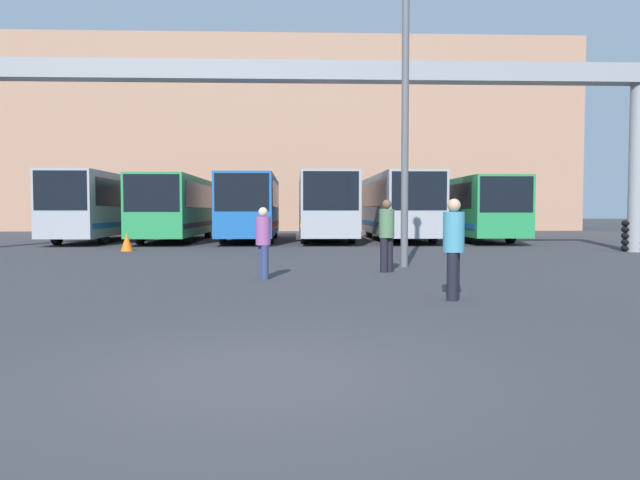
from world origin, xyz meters
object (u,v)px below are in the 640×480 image
at_px(bus_slot_5, 468,206).
at_px(tire_stack, 636,236).
at_px(bus_slot_2, 251,204).
at_px(pedestrian_mid_right, 263,241).
at_px(bus_slot_1, 177,205).
at_px(bus_slot_3, 324,203).
at_px(pedestrian_near_right, 454,246).
at_px(bus_slot_4, 398,203).
at_px(bus_slot_0, 100,203).
at_px(pedestrian_mid_left, 387,234).
at_px(lamp_post, 405,108).
at_px(traffic_cone, 127,242).

relative_size(bus_slot_5, tire_stack, 9.97).
relative_size(bus_slot_2, pedestrian_mid_right, 6.66).
distance_m(bus_slot_1, bus_slot_3, 7.59).
bearing_deg(pedestrian_near_right, bus_slot_4, -161.12).
xyz_separation_m(bus_slot_5, pedestrian_near_right, (-6.29, -21.63, -0.85)).
height_order(bus_slot_3, pedestrian_mid_right, bus_slot_3).
height_order(bus_slot_0, pedestrian_mid_left, bus_slot_0).
height_order(bus_slot_2, bus_slot_4, bus_slot_4).
bearing_deg(bus_slot_1, lamp_post, -58.62).
bearing_deg(bus_slot_0, bus_slot_4, 1.20).
height_order(pedestrian_near_right, lamp_post, lamp_post).
height_order(pedestrian_near_right, tire_stack, pedestrian_near_right).
distance_m(bus_slot_0, bus_slot_4, 15.16).
relative_size(bus_slot_1, bus_slot_2, 1.02).
relative_size(bus_slot_5, pedestrian_mid_left, 6.43).
relative_size(bus_slot_0, lamp_post, 1.30).
distance_m(bus_slot_3, pedestrian_near_right, 21.78).
height_order(bus_slot_0, bus_slot_5, bus_slot_0).
relative_size(bus_slot_3, pedestrian_near_right, 6.75).
bearing_deg(traffic_cone, bus_slot_3, 46.29).
relative_size(bus_slot_1, pedestrian_near_right, 6.25).
distance_m(bus_slot_4, tire_stack, 11.79).
bearing_deg(tire_stack, bus_slot_1, 155.00).
xyz_separation_m(bus_slot_3, pedestrian_mid_left, (0.83, -16.75, -0.93)).
bearing_deg(bus_slot_2, tire_stack, -29.92).
bearing_deg(bus_slot_3, traffic_cone, -133.71).
height_order(bus_slot_1, lamp_post, lamp_post).
height_order(bus_slot_5, traffic_cone, bus_slot_5).
bearing_deg(bus_slot_0, lamp_post, -48.48).
bearing_deg(tire_stack, pedestrian_mid_right, -147.06).
relative_size(bus_slot_2, bus_slot_4, 0.99).
height_order(bus_slot_1, bus_slot_4, bus_slot_4).
xyz_separation_m(bus_slot_0, bus_slot_4, (15.15, 0.32, 0.00)).
bearing_deg(lamp_post, traffic_cone, 143.73).
height_order(bus_slot_5, tire_stack, bus_slot_5).
bearing_deg(bus_slot_2, bus_slot_5, 2.34).
height_order(bus_slot_5, pedestrian_near_right, bus_slot_5).
xyz_separation_m(bus_slot_0, bus_slot_1, (3.79, 0.36, -0.08)).
distance_m(bus_slot_1, traffic_cone, 8.07).
height_order(traffic_cone, lamp_post, lamp_post).
bearing_deg(pedestrian_mid_left, bus_slot_4, 46.74).
xyz_separation_m(bus_slot_1, pedestrian_mid_right, (5.33, -17.78, -0.96)).
bearing_deg(pedestrian_mid_right, lamp_post, -80.92).
height_order(bus_slot_0, lamp_post, lamp_post).
bearing_deg(lamp_post, bus_slot_2, 109.72).
distance_m(bus_slot_2, pedestrian_mid_right, 17.78).
relative_size(bus_slot_1, bus_slot_3, 0.93).
relative_size(traffic_cone, lamp_post, 0.09).
relative_size(bus_slot_4, pedestrian_mid_left, 5.99).
relative_size(bus_slot_2, traffic_cone, 15.50).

